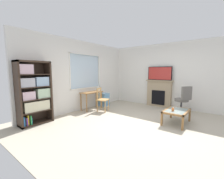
% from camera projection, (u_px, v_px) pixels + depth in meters
% --- Properties ---
extents(ground, '(5.94, 6.12, 0.02)m').
position_uv_depth(ground, '(138.00, 123.00, 4.37)').
color(ground, '#B2A893').
extents(wall_back_with_window, '(4.94, 0.15, 2.70)m').
position_uv_depth(wall_back_with_window, '(81.00, 77.00, 5.76)').
color(wall_back_with_window, silver).
rests_on(wall_back_with_window, ground).
extents(wall_right, '(0.12, 5.32, 2.70)m').
position_uv_depth(wall_right, '(167.00, 76.00, 6.17)').
color(wall_right, silver).
rests_on(wall_right, ground).
extents(bookshelf, '(0.90, 0.38, 1.82)m').
position_uv_depth(bookshelf, '(34.00, 93.00, 4.17)').
color(bookshelf, '#38281E').
rests_on(bookshelf, ground).
extents(desk_under_window, '(0.93, 0.43, 0.71)m').
position_uv_depth(desk_under_window, '(92.00, 95.00, 5.82)').
color(desk_under_window, olive).
rests_on(desk_under_window, ground).
extents(wooden_chair, '(0.52, 0.51, 0.90)m').
position_uv_depth(wooden_chair, '(102.00, 99.00, 5.56)').
color(wooden_chair, tan).
rests_on(wooden_chair, ground).
extents(plastic_drawer_unit, '(0.35, 0.40, 0.56)m').
position_uv_depth(plastic_drawer_unit, '(104.00, 99.00, 6.51)').
color(plastic_drawer_unit, '#72ADDB').
rests_on(plastic_drawer_unit, ground).
extents(fireplace, '(0.26, 1.13, 1.15)m').
position_uv_depth(fireplace, '(159.00, 93.00, 6.31)').
color(fireplace, tan).
rests_on(fireplace, ground).
extents(tv, '(0.06, 1.02, 0.57)m').
position_uv_depth(tv, '(160.00, 73.00, 6.19)').
color(tv, black).
rests_on(tv, fireplace).
extents(office_chair, '(0.62, 0.62, 1.00)m').
position_uv_depth(office_chair, '(183.00, 98.00, 5.26)').
color(office_chair, slate).
rests_on(office_chair, ground).
extents(coffee_table, '(0.93, 0.60, 0.40)m').
position_uv_depth(coffee_table, '(177.00, 112.00, 4.26)').
color(coffee_table, '#8C9E99').
rests_on(coffee_table, ground).
extents(sippy_cup, '(0.07, 0.07, 0.09)m').
position_uv_depth(sippy_cup, '(173.00, 109.00, 4.15)').
color(sippy_cup, orange).
rests_on(sippy_cup, coffee_table).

